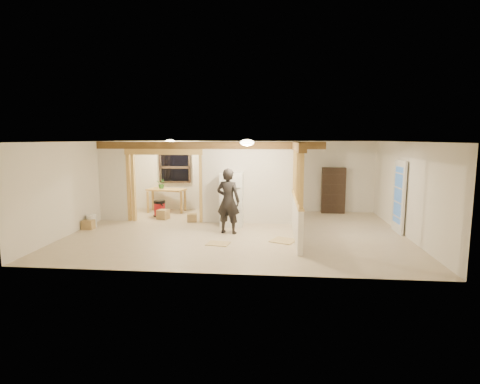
# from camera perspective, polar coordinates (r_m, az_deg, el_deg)

# --- Properties ---
(floor) EXTENTS (9.00, 6.50, 0.01)m
(floor) POSITION_cam_1_polar(r_m,az_deg,el_deg) (10.46, -0.40, -6.18)
(floor) COLOR #C8B395
(floor) RESTS_ON ground
(ceiling) EXTENTS (9.00, 6.50, 0.01)m
(ceiling) POSITION_cam_1_polar(r_m,az_deg,el_deg) (10.14, -0.41, 7.68)
(ceiling) COLOR white
(wall_back) EXTENTS (9.00, 0.01, 2.50)m
(wall_back) POSITION_cam_1_polar(r_m,az_deg,el_deg) (13.44, 0.98, 2.44)
(wall_back) COLOR silver
(wall_back) RESTS_ON floor
(wall_front) EXTENTS (9.00, 0.01, 2.50)m
(wall_front) POSITION_cam_1_polar(r_m,az_deg,el_deg) (7.03, -3.05, -2.75)
(wall_front) COLOR silver
(wall_front) RESTS_ON floor
(wall_left) EXTENTS (0.01, 6.50, 2.50)m
(wall_left) POSITION_cam_1_polar(r_m,az_deg,el_deg) (11.57, -23.18, 0.87)
(wall_left) COLOR silver
(wall_left) RESTS_ON floor
(wall_right) EXTENTS (0.01, 6.50, 2.50)m
(wall_right) POSITION_cam_1_polar(r_m,az_deg,el_deg) (10.75, 24.21, 0.31)
(wall_right) COLOR silver
(wall_right) RESTS_ON floor
(partition_left_stub) EXTENTS (0.90, 0.12, 2.50)m
(partition_left_stub) POSITION_cam_1_polar(r_m,az_deg,el_deg) (12.44, -18.74, 1.56)
(partition_left_stub) COLOR silver
(partition_left_stub) RESTS_ON floor
(partition_center) EXTENTS (2.80, 0.12, 2.50)m
(partition_center) POSITION_cam_1_polar(r_m,az_deg,el_deg) (11.39, 1.20, 1.42)
(partition_center) COLOR silver
(partition_center) RESTS_ON floor
(doorway_frame) EXTENTS (2.46, 0.14, 2.20)m
(doorway_frame) POSITION_cam_1_polar(r_m,az_deg,el_deg) (11.88, -11.41, 0.81)
(doorway_frame) COLOR tan
(doorway_frame) RESTS_ON floor
(header_beam_back) EXTENTS (7.00, 0.18, 0.22)m
(header_beam_back) POSITION_cam_1_polar(r_m,az_deg,el_deg) (11.46, -4.82, 7.10)
(header_beam_back) COLOR brown
(header_beam_back) RESTS_ON ceiling
(header_beam_right) EXTENTS (0.18, 3.30, 0.22)m
(header_beam_right) POSITION_cam_1_polar(r_m,az_deg,el_deg) (9.70, 8.86, 6.86)
(header_beam_right) COLOR brown
(header_beam_right) RESTS_ON ceiling
(pony_wall) EXTENTS (0.12, 3.20, 1.00)m
(pony_wall) POSITION_cam_1_polar(r_m,az_deg,el_deg) (9.92, 8.62, -4.06)
(pony_wall) COLOR silver
(pony_wall) RESTS_ON floor
(stud_partition) EXTENTS (0.14, 3.20, 1.32)m
(stud_partition) POSITION_cam_1_polar(r_m,az_deg,el_deg) (9.74, 8.77, 2.63)
(stud_partition) COLOR tan
(stud_partition) RESTS_ON pony_wall
(window_back) EXTENTS (1.12, 0.10, 1.10)m
(window_back) POSITION_cam_1_polar(r_m,az_deg,el_deg) (13.78, -9.92, 3.71)
(window_back) COLOR black
(window_back) RESTS_ON wall_back
(french_door) EXTENTS (0.12, 0.86, 2.00)m
(french_door) POSITION_cam_1_polar(r_m,az_deg,el_deg) (11.14, 23.08, -0.68)
(french_door) COLOR white
(french_door) RESTS_ON floor
(ceiling_dome_main) EXTENTS (0.36, 0.36, 0.16)m
(ceiling_dome_main) POSITION_cam_1_polar(r_m,az_deg,el_deg) (9.61, 1.08, 7.54)
(ceiling_dome_main) COLOR #FFEABF
(ceiling_dome_main) RESTS_ON ceiling
(ceiling_dome_util) EXTENTS (0.32, 0.32, 0.14)m
(ceiling_dome_util) POSITION_cam_1_polar(r_m,az_deg,el_deg) (12.87, -10.60, 7.54)
(ceiling_dome_util) COLOR #FFEABF
(ceiling_dome_util) RESTS_ON ceiling
(hanging_bulb) EXTENTS (0.07, 0.07, 0.07)m
(hanging_bulb) POSITION_cam_1_polar(r_m,az_deg,el_deg) (12.07, -9.18, 6.13)
(hanging_bulb) COLOR #FFD88C
(hanging_bulb) RESTS_ON ceiling
(refrigerator) EXTENTS (0.66, 0.64, 1.60)m
(refrigerator) POSITION_cam_1_polar(r_m,az_deg,el_deg) (11.12, -1.24, -1.09)
(refrigerator) COLOR white
(refrigerator) RESTS_ON floor
(woman) EXTENTS (0.74, 0.57, 1.80)m
(woman) POSITION_cam_1_polar(r_m,az_deg,el_deg) (10.18, -1.81, -1.38)
(woman) COLOR black
(woman) RESTS_ON floor
(work_table) EXTENTS (1.41, 0.91, 0.82)m
(work_table) POSITION_cam_1_polar(r_m,az_deg,el_deg) (13.55, -11.10, -1.24)
(work_table) COLOR tan
(work_table) RESTS_ON floor
(potted_plant) EXTENTS (0.38, 0.35, 0.36)m
(potted_plant) POSITION_cam_1_polar(r_m,az_deg,el_deg) (13.55, -11.84, 1.26)
(potted_plant) COLOR #2D7129
(potted_plant) RESTS_ON work_table
(shop_vac) EXTENTS (0.56, 0.56, 0.55)m
(shop_vac) POSITION_cam_1_polar(r_m,az_deg,el_deg) (12.78, -12.16, -2.44)
(shop_vac) COLOR #A41217
(shop_vac) RESTS_ON floor
(bookshelf) EXTENTS (0.80, 0.27, 1.59)m
(bookshelf) POSITION_cam_1_polar(r_m,az_deg,el_deg) (13.41, 14.03, 0.24)
(bookshelf) COLOR black
(bookshelf) RESTS_ON floor
(bucket) EXTENTS (0.39, 0.39, 0.38)m
(bucket) POSITION_cam_1_polar(r_m,az_deg,el_deg) (11.82, -21.69, -4.13)
(bucket) COLOR white
(bucket) RESTS_ON floor
(box_util_a) EXTENTS (0.34, 0.31, 0.26)m
(box_util_a) POSITION_cam_1_polar(r_m,az_deg,el_deg) (11.84, -7.32, -3.89)
(box_util_a) COLOR tan
(box_util_a) RESTS_ON floor
(box_util_b) EXTENTS (0.40, 0.40, 0.30)m
(box_util_b) POSITION_cam_1_polar(r_m,az_deg,el_deg) (12.37, -11.63, -3.36)
(box_util_b) COLOR tan
(box_util_b) RESTS_ON floor
(box_front) EXTENTS (0.33, 0.27, 0.26)m
(box_front) POSITION_cam_1_polar(r_m,az_deg,el_deg) (11.63, -22.13, -4.64)
(box_front) COLOR tan
(box_front) RESTS_ON floor
(floor_panel_near) EXTENTS (0.76, 0.76, 0.02)m
(floor_panel_near) POSITION_cam_1_polar(r_m,az_deg,el_deg) (9.65, 6.63, -7.36)
(floor_panel_near) COLOR tan
(floor_panel_near) RESTS_ON floor
(floor_panel_far) EXTENTS (0.60, 0.51, 0.02)m
(floor_panel_far) POSITION_cam_1_polar(r_m,az_deg,el_deg) (9.34, -3.35, -7.85)
(floor_panel_far) COLOR tan
(floor_panel_far) RESTS_ON floor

